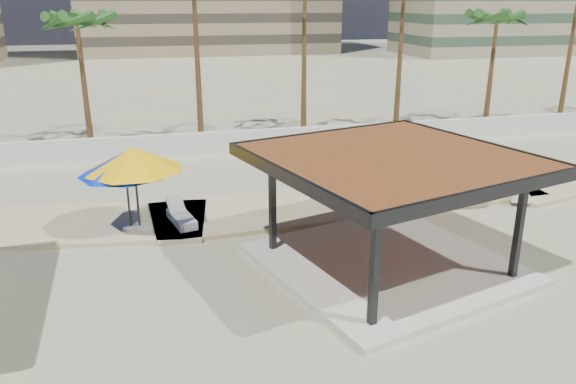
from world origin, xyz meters
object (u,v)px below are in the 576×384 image
object	(u,v)px
umbrella_c	(451,141)
lounger_a	(181,218)
pavilion_central	(390,201)
lounger_b	(515,191)

from	to	relation	value
umbrella_c	lounger_a	bearing A→B (deg)	178.61
umbrella_c	pavilion_central	bearing A→B (deg)	-134.81
pavilion_central	lounger_b	size ratio (longest dim) A/B	4.12
pavilion_central	lounger_a	size ratio (longest dim) A/B	4.37
umbrella_c	lounger_b	size ratio (longest dim) A/B	1.93
umbrella_c	lounger_b	world-z (taller)	umbrella_c
pavilion_central	lounger_a	world-z (taller)	pavilion_central
pavilion_central	umbrella_c	xyz separation A→B (m)	(4.46, 4.49, 0.49)
lounger_a	lounger_b	distance (m)	13.52
pavilion_central	umbrella_c	world-z (taller)	pavilion_central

